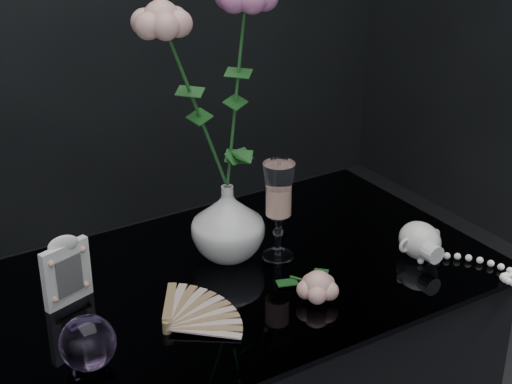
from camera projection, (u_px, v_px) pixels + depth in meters
vase at (228, 222)px, 1.50m from camera, size 0.15×0.15×0.15m
wine_glass at (278, 212)px, 1.48m from camera, size 0.07×0.07×0.20m
picture_frame at (66, 269)px, 1.35m from camera, size 0.12×0.10×0.13m
paperweight at (88, 343)px, 1.20m from camera, size 0.11×0.11×0.09m
paper_fan at (167, 326)px, 1.29m from camera, size 0.29×0.25×0.03m
loose_rose at (318, 286)px, 1.38m from camera, size 0.16×0.19×0.06m
pearl_jar at (420, 239)px, 1.51m from camera, size 0.25×0.26×0.08m
roses at (216, 77)px, 1.38m from camera, size 0.27×0.13×0.44m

